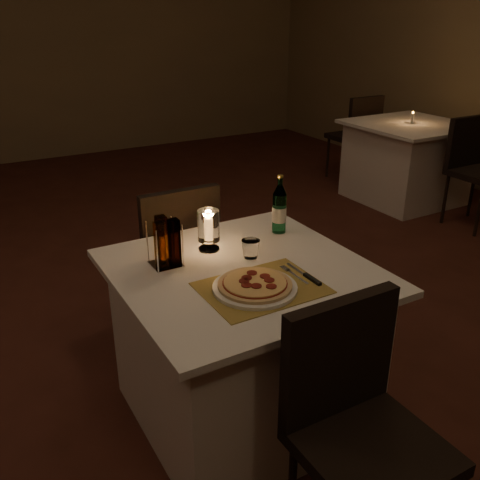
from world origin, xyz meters
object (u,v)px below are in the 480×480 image
water_bottle (279,210)px  hurricane_candle (209,227)px  chair_near (356,411)px  neighbor_table_right (407,162)px  pizza (255,284)px  tumbler (251,249)px  main_table (242,344)px  plate (255,288)px  chair_far (175,249)px

water_bottle → hurricane_candle: bearing=-177.2°
hurricane_candle → chair_near: bearing=-88.0°
neighbor_table_right → chair_near: bearing=-138.4°
water_bottle → neighbor_table_right: bearing=32.0°
pizza → neighbor_table_right: 3.56m
tumbler → hurricane_candle: (-0.12, 0.16, 0.07)m
main_table → tumbler: size_ratio=12.75×
chair_near → pizza: chair_near is taller
hurricane_candle → plate: bearing=-92.4°
tumbler → water_bottle: bearing=34.1°
tumbler → water_bottle: 0.32m
pizza → hurricane_candle: (0.02, 0.42, 0.08)m
chair_near → hurricane_candle: hurricane_candle is taller
chair_near → main_table: bearing=90.0°
main_table → water_bottle: bearing=36.4°
pizza → hurricane_candle: size_ratio=1.53×
tumbler → neighbor_table_right: tumbler is taller
chair_near → plate: chair_near is taller
hurricane_candle → pizza: bearing=-92.3°
pizza → chair_near: bearing=-84.7°
pizza → water_bottle: 0.59m
chair_far → water_bottle: size_ratio=3.24×
pizza → tumbler: (0.14, 0.26, 0.01)m
water_bottle → tumbler: bearing=-145.9°
chair_far → hurricane_candle: hurricane_candle is taller
chair_near → chair_far: (-0.00, 1.43, 0.00)m
plate → tumbler: bearing=62.4°
chair_near → chair_far: 1.43m
pizza → neighbor_table_right: (2.92, 2.01, -0.39)m
main_table → chair_near: chair_near is taller
water_bottle → neighbor_table_right: water_bottle is taller
main_table → pizza: 0.44m
tumbler → water_bottle: size_ratio=0.28×
neighbor_table_right → pizza: bearing=-145.4°
plate → pizza: pizza is taller
plate → pizza: 0.02m
tumbler → neighbor_table_right: (2.78, 1.75, -0.41)m
tumbler → hurricane_candle: size_ratio=0.43×
chair_near → hurricane_candle: size_ratio=4.92×
main_table → plate: plate is taller
water_bottle → main_table: bearing=-143.6°
pizza → tumbler: bearing=62.4°
chair_far → tumbler: 0.68m
pizza → tumbler: 0.29m
plate → chair_far: bearing=86.8°
hurricane_candle → main_table: bearing=-82.1°
main_table → hurricane_candle: bearing=97.9°
hurricane_candle → neighbor_table_right: size_ratio=0.18×
chair_far → water_bottle: water_bottle is taller
pizza → neighbor_table_right: pizza is taller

